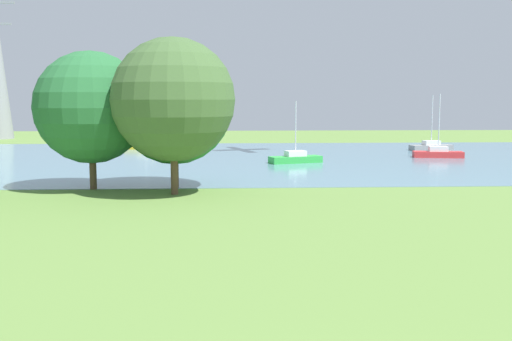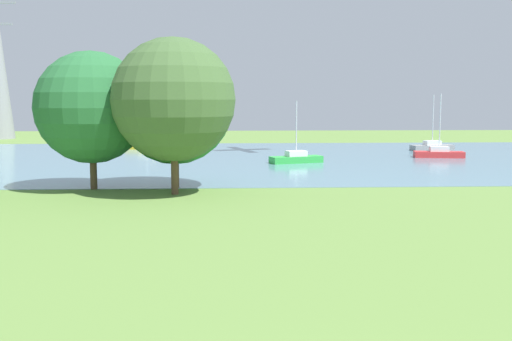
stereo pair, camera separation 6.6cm
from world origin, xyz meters
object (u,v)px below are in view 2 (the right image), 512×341
(sailboat_green, at_px, (296,158))
(tree_west_near, at_px, (91,107))
(sailboat_gray, at_px, (432,146))
(sailboat_yellow, at_px, (147,145))
(sailboat_red, at_px, (439,153))
(tree_east_far, at_px, (173,100))
(tree_east_near, at_px, (175,107))

(sailboat_green, relative_size, tree_west_near, 0.63)
(sailboat_gray, xyz_separation_m, sailboat_yellow, (-32.43, 2.98, 0.01))
(sailboat_gray, distance_m, sailboat_red, 8.56)
(sailboat_yellow, relative_size, tree_east_far, 0.76)
(tree_east_far, bearing_deg, sailboat_yellow, 100.40)
(tree_east_far, bearing_deg, sailboat_green, 61.82)
(tree_west_near, bearing_deg, sailboat_red, 33.49)
(sailboat_green, xyz_separation_m, sailboat_gray, (16.88, 12.61, 0.01))
(sailboat_red, bearing_deg, tree_east_near, -141.69)
(sailboat_gray, bearing_deg, tree_west_near, -138.72)
(sailboat_red, bearing_deg, sailboat_yellow, 159.57)
(tree_west_near, xyz_separation_m, tree_east_near, (5.23, 0.34, 0.03))
(sailboat_gray, relative_size, tree_west_near, 0.71)
(sailboat_gray, distance_m, sailboat_yellow, 32.56)
(sailboat_green, xyz_separation_m, tree_west_near, (-14.85, -15.24, 4.79))
(tree_east_far, bearing_deg, sailboat_red, 42.25)
(sailboat_gray, bearing_deg, sailboat_yellow, 174.74)
(sailboat_green, relative_size, tree_east_near, 0.62)
(sailboat_yellow, height_order, tree_east_far, tree_east_far)
(sailboat_red, height_order, tree_east_far, tree_east_far)
(sailboat_green, bearing_deg, tree_west_near, -134.25)
(tree_east_near, bearing_deg, sailboat_yellow, 101.00)
(sailboat_yellow, bearing_deg, tree_east_far, -79.60)
(sailboat_yellow, bearing_deg, sailboat_red, -20.43)
(sailboat_yellow, bearing_deg, sailboat_green, -45.10)
(sailboat_gray, relative_size, sailboat_yellow, 0.87)
(sailboat_green, distance_m, tree_west_near, 21.81)
(sailboat_red, xyz_separation_m, sailboat_yellow, (-30.26, 11.27, 0.01))
(sailboat_yellow, bearing_deg, tree_west_near, -88.71)
(sailboat_red, xyz_separation_m, tree_east_far, (-24.16, -21.95, 5.28))
(sailboat_yellow, relative_size, tree_west_near, 0.81)
(sailboat_green, xyz_separation_m, tree_east_near, (-9.61, -14.90, 4.83))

